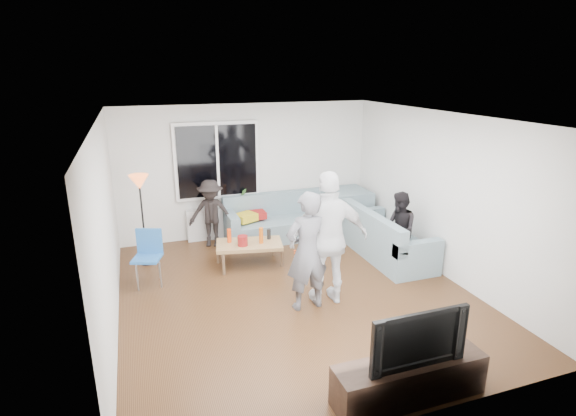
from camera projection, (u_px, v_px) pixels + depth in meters
name	position (u px, v px, depth m)	size (l,w,h in m)	color
floor	(295.00, 294.00, 6.76)	(5.00, 5.50, 0.04)	#56351C
ceiling	(296.00, 116.00, 5.98)	(5.00, 5.50, 0.04)	white
wall_back	(247.00, 170.00, 8.87)	(5.00, 0.04, 2.60)	silver
wall_front	(405.00, 302.00, 3.87)	(5.00, 0.04, 2.60)	silver
wall_left	(105.00, 231.00, 5.58)	(0.04, 5.50, 2.60)	silver
wall_right	(444.00, 195.00, 7.16)	(0.04, 5.50, 2.60)	silver
window_frame	(217.00, 161.00, 8.53)	(1.62, 0.06, 1.47)	white
window_glass	(218.00, 161.00, 8.50)	(1.50, 0.02, 1.35)	black
window_mullion	(218.00, 161.00, 8.49)	(0.05, 0.03, 1.35)	white
radiator	(220.00, 223.00, 8.87)	(1.30, 0.12, 0.62)	silver
potted_plant	(242.00, 197.00, 8.83)	(0.20, 0.16, 0.36)	#325E25
vase	(216.00, 204.00, 8.69)	(0.17, 0.17, 0.18)	white
sofa_back_section	(284.00, 217.00, 8.86)	(2.30, 0.85, 0.85)	slate
sofa_right_section	(388.00, 234.00, 7.94)	(0.85, 2.00, 0.85)	slate
sofa_corner	(346.00, 210.00, 9.29)	(0.85, 0.85, 0.85)	slate
cushion_yellow	(246.00, 217.00, 8.58)	(0.38, 0.32, 0.14)	gold
cushion_red	(256.00, 215.00, 8.72)	(0.36, 0.30, 0.13)	maroon
coffee_table	(250.00, 254.00, 7.67)	(1.10, 0.60, 0.40)	tan
pitcher	(243.00, 241.00, 7.47)	(0.17, 0.17, 0.17)	maroon
side_chair	(147.00, 259.00, 6.90)	(0.40, 0.40, 0.86)	#2763AC
floor_lamp	(143.00, 221.00, 7.54)	(0.32, 0.32, 1.56)	orange
player_left	(307.00, 251.00, 6.11)	(0.62, 0.41, 1.69)	#515156
player_right	(329.00, 239.00, 6.23)	(1.13, 0.47, 1.92)	silver
spectator_right	(399.00, 229.00, 7.57)	(0.62, 0.48, 1.27)	black
spectator_back	(211.00, 213.00, 8.38)	(0.83, 0.48, 1.28)	black
tv_console	(409.00, 380.00, 4.54)	(1.60, 0.40, 0.44)	#35241A
television	(413.00, 335.00, 4.38)	(1.04, 0.14, 0.60)	black
bottle_a	(229.00, 236.00, 7.61)	(0.07, 0.07, 0.24)	#F7430E
bottle_d	(261.00, 235.00, 7.56)	(0.07, 0.07, 0.27)	orange
bottle_e	(269.00, 234.00, 7.76)	(0.07, 0.07, 0.18)	black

